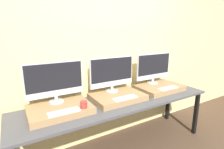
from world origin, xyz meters
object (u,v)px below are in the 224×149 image
monitor_right (154,67)px  keyboard_right (168,88)px  keyboard_center (125,98)px  mug (84,105)px  monitor_left (55,81)px  keyboard_left (64,112)px  monitor_center (112,73)px

monitor_right → keyboard_right: (0.00, -0.31, -0.25)m
keyboard_right → keyboard_center: bearing=180.0°
mug → keyboard_center: 0.53m
keyboard_center → mug: bearing=180.0°
keyboard_center → monitor_left: bearing=157.3°
monitor_left → monitor_right: 1.49m
keyboard_left → keyboard_center: 0.74m
monitor_left → keyboard_center: monitor_left is taller
mug → monitor_right: (1.28, 0.31, 0.22)m
keyboard_left → monitor_center: monitor_center is taller
monitor_left → monitor_center: 0.74m
keyboard_right → monitor_center: bearing=157.3°
monitor_center → keyboard_center: size_ratio=2.02×
keyboard_left → monitor_right: bearing=11.8°
keyboard_left → monitor_right: size_ratio=0.50×
mug → monitor_right: bearing=13.7°
monitor_left → keyboard_right: size_ratio=2.02×
monitor_center → keyboard_center: bearing=-90.0°
keyboard_left → monitor_left: bearing=90.0°
keyboard_center → monitor_right: monitor_right is taller
keyboard_center → monitor_right: 0.84m
mug → monitor_center: size_ratio=0.12×
mug → monitor_left: bearing=124.1°
keyboard_left → monitor_center: 0.84m
monitor_left → keyboard_center: 0.84m
monitor_right → keyboard_right: 0.40m
monitor_right → keyboard_left: bearing=-168.2°
monitor_center → keyboard_center: monitor_center is taller
monitor_center → keyboard_right: monitor_center is taller
monitor_center → monitor_right: (0.74, 0.00, 0.00)m
monitor_left → monitor_right: same height
monitor_right → mug: bearing=-166.3°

